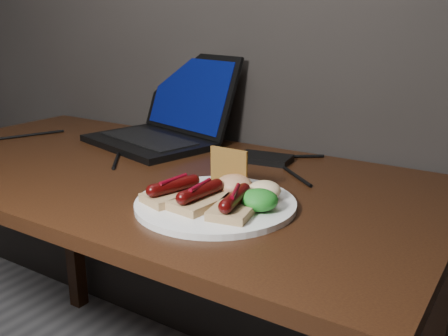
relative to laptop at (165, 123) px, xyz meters
name	(u,v)px	position (x,y,z in m)	size (l,w,h in m)	color
desk	(145,203)	(0.13, -0.24, -0.14)	(1.40, 0.70, 0.75)	#351E0D
laptop	(165,123)	(0.00, 0.00, 0.00)	(0.42, 0.40, 0.25)	black
hard_drive	(265,158)	(0.34, -0.03, -0.05)	(0.13, 0.08, 0.02)	black
desk_cables	(167,153)	(0.10, -0.11, -0.05)	(0.96, 0.38, 0.01)	black
plate	(216,204)	(0.41, -0.35, -0.05)	(0.31, 0.31, 0.01)	white
bread_sausage_left	(174,191)	(0.34, -0.39, -0.03)	(0.10, 0.13, 0.04)	tan
bread_sausage_center	(200,197)	(0.40, -0.39, -0.03)	(0.08, 0.12, 0.04)	tan
bread_sausage_right	(235,204)	(0.47, -0.38, -0.03)	(0.09, 0.13, 0.04)	tan
crispbread	(229,169)	(0.40, -0.28, 0.00)	(0.09, 0.01, 0.09)	#A97C2E
salad_greens	(259,200)	(0.50, -0.35, -0.02)	(0.07, 0.07, 0.04)	#125B18
salsa_mound	(234,185)	(0.42, -0.30, -0.02)	(0.07, 0.07, 0.04)	#9E2B0F
coleslaw_mound	(264,190)	(0.48, -0.29, -0.03)	(0.06, 0.06, 0.04)	white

